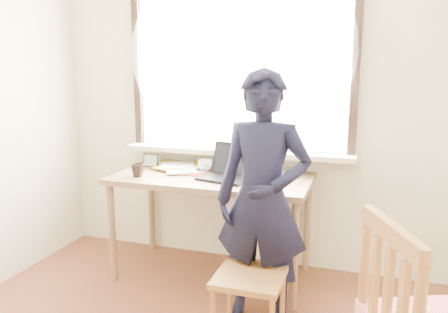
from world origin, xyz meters
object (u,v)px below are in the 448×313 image
(desk, at_px, (212,186))
(person, at_px, (263,200))
(mug_white, at_px, (205,166))
(laptop, at_px, (229,170))
(work_chair, at_px, (249,285))
(mug_dark, at_px, (138,170))

(desk, relative_size, person, 0.93)
(person, bearing_deg, mug_white, 134.37)
(desk, distance_m, laptop, 0.20)
(desk, xyz_separation_m, work_chair, (0.49, -0.71, -0.37))
(desk, bearing_deg, mug_dark, -159.50)
(person, bearing_deg, mug_dark, 163.64)
(work_chair, bearing_deg, laptop, 116.52)
(person, bearing_deg, laptop, 127.94)
(mug_dark, xyz_separation_m, work_chair, (1.00, -0.52, -0.50))
(laptop, xyz_separation_m, mug_dark, (-0.66, -0.16, -0.01))
(laptop, relative_size, mug_dark, 4.01)
(work_chair, relative_size, person, 0.25)
(laptop, xyz_separation_m, mug_white, (-0.25, 0.17, -0.01))
(mug_white, height_order, person, person)
(work_chair, distance_m, person, 0.50)
(mug_white, xyz_separation_m, work_chair, (0.59, -0.85, -0.49))
(desk, bearing_deg, work_chair, -55.69)
(mug_white, bearing_deg, work_chair, -55.11)
(laptop, height_order, mug_dark, laptop)
(mug_white, height_order, work_chair, mug_white)
(mug_white, bearing_deg, person, -46.36)
(mug_dark, distance_m, person, 1.07)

